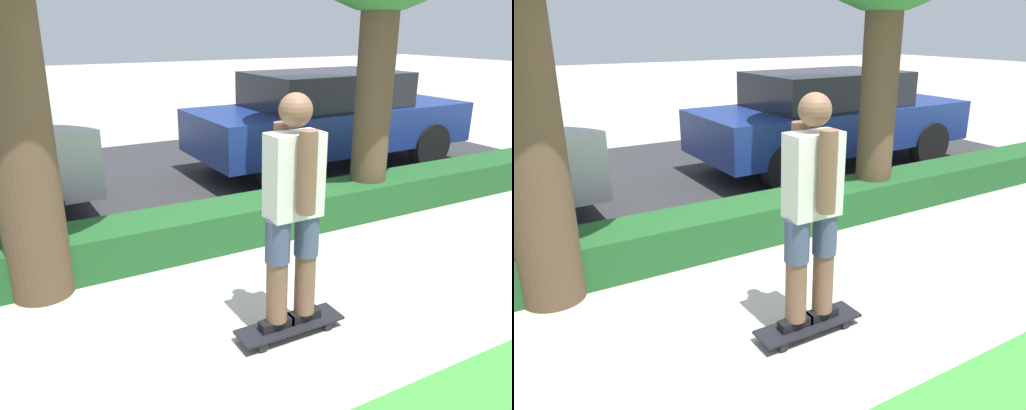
# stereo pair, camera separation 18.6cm
# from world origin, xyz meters

# --- Properties ---
(ground_plane) EXTENTS (60.00, 60.00, 0.00)m
(ground_plane) POSITION_xyz_m (0.00, 0.00, 0.00)
(ground_plane) COLOR #ADA89E
(street_asphalt) EXTENTS (12.88, 5.00, 0.01)m
(street_asphalt) POSITION_xyz_m (0.00, 4.20, 0.00)
(street_asphalt) COLOR #2D2D30
(street_asphalt) RESTS_ON ground_plane
(hedge_row) EXTENTS (12.88, 0.60, 0.41)m
(hedge_row) POSITION_xyz_m (0.00, 1.60, 0.21)
(hedge_row) COLOR #1E5123
(hedge_row) RESTS_ON ground_plane
(skateboard) EXTENTS (0.83, 0.24, 0.09)m
(skateboard) POSITION_xyz_m (-0.21, -0.16, 0.07)
(skateboard) COLOR black
(skateboard) RESTS_ON ground_plane
(skater_person) EXTENTS (0.50, 0.43, 1.68)m
(skater_person) POSITION_xyz_m (-0.21, -0.16, 0.99)
(skater_person) COLOR black
(skater_person) RESTS_ON skateboard
(parked_car_middle) EXTENTS (4.52, 1.83, 1.51)m
(parked_car_middle) POSITION_xyz_m (2.86, 3.60, 0.80)
(parked_car_middle) COLOR navy
(parked_car_middle) RESTS_ON ground_plane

